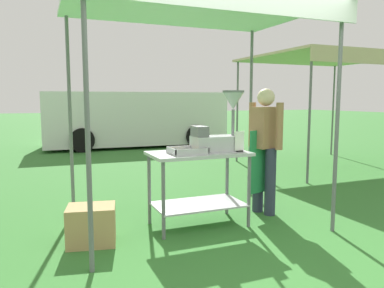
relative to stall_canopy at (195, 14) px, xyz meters
The scene contains 10 objects.
ground_plane 5.56m from the stall_canopy, 89.11° to the left, with size 70.00×70.00×0.00m, color #33702D.
stall_canopy is the anchor object (origin of this frame).
donut_cart 1.81m from the stall_canopy, 90.00° to the right, with size 1.13×0.64×0.87m.
donut_tray 1.56m from the stall_canopy, 133.74° to the right, with size 0.40×0.32×0.07m.
donut_fryer 1.34m from the stall_canopy, 22.54° to the right, with size 0.63×0.28×0.71m.
menu_sign 1.55m from the stall_canopy, 29.77° to the right, with size 0.13×0.05×0.24m.
vendor 1.81m from the stall_canopy, ahead, with size 0.47×0.53×1.61m.
supply_crate 2.57m from the stall_canopy, behind, with size 0.54×0.46×0.40m.
van_white 7.89m from the stall_canopy, 81.36° to the left, with size 5.58×2.26×1.69m.
neighbour_tent 4.78m from the stall_canopy, 30.78° to the left, with size 3.09×2.76×2.39m.
Camera 1 is at (-1.76, -3.02, 1.47)m, focal length 35.04 mm.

